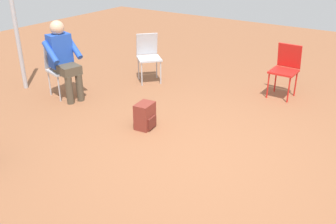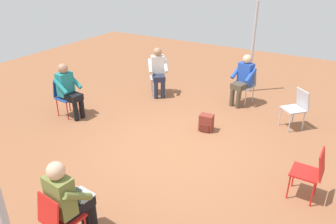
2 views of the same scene
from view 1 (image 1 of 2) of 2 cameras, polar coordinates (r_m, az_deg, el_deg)
name	(u,v)px [view 1 (image 1 of 2)]	position (r m, az deg, el deg)	size (l,w,h in m)	color
ground_plane	(197,155)	(4.55, 4.43, -6.56)	(15.87, 15.87, 0.00)	brown
chair_northwest	(148,54)	(6.78, -3.02, 8.80)	(0.59, 0.58, 0.85)	#B7B7BC
chair_north	(286,67)	(6.36, 17.50, 6.58)	(0.41, 0.44, 0.85)	red
chair_west	(60,66)	(6.36, -16.17, 6.75)	(0.52, 0.49, 0.85)	#B7B7BC
person_in_blue	(63,56)	(6.16, -15.69, 8.17)	(0.58, 0.57, 1.24)	#4C4233
backpack_near_laptop_user	(145,117)	(5.11, -3.54, -0.79)	(0.27, 0.30, 0.36)	maroon
tent_pole_near	(14,19)	(6.71, -22.35, 12.92)	(0.07, 0.07, 2.37)	#B2B2B7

